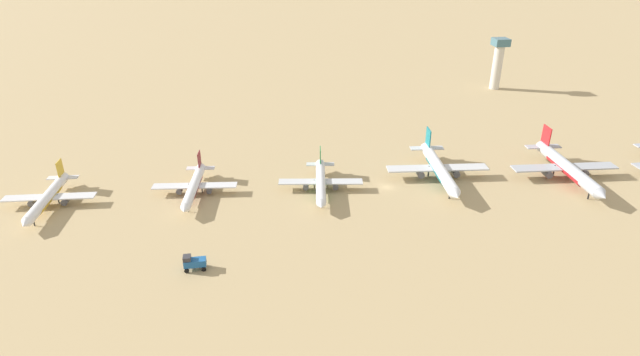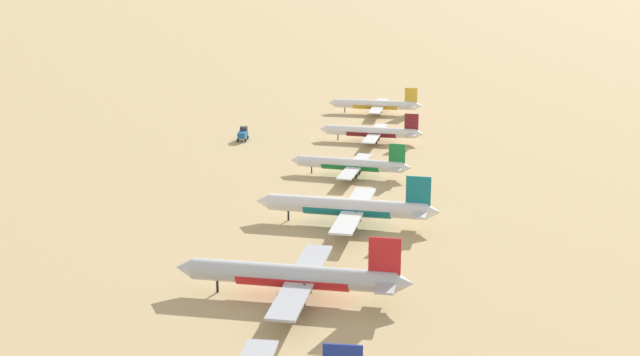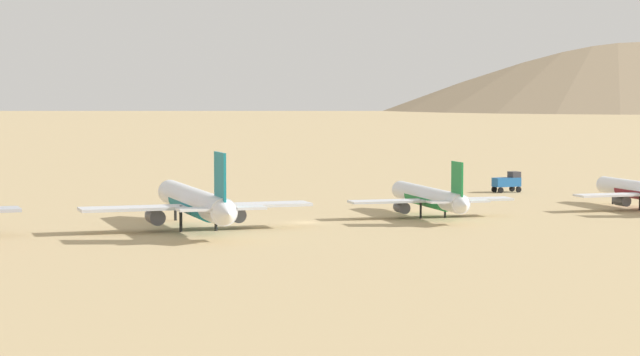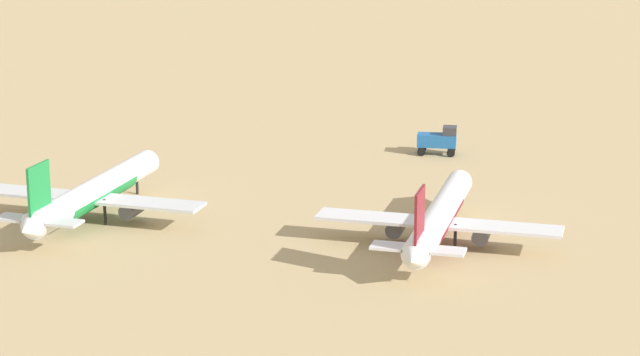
{
  "view_description": "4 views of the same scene",
  "coord_description": "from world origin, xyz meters",
  "px_view_note": "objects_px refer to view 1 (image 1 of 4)",
  "views": [
    {
      "loc": [
        139.27,
        -39.12,
        72.85
      ],
      "look_at": [
        0.83,
        -21.13,
        4.89
      ],
      "focal_mm": 28.73,
      "sensor_mm": 36.0,
      "label": 1
    },
    {
      "loc": [
        -22.56,
        201.91,
        63.05
      ],
      "look_at": [
        5.14,
        0.48,
        5.26
      ],
      "focal_mm": 50.52,
      "sensor_mm": 36.0,
      "label": 2
    },
    {
      "loc": [
        -182.21,
        71.49,
        20.59
      ],
      "look_at": [
        0.54,
        -2.86,
        6.51
      ],
      "focal_mm": 74.39,
      "sensor_mm": 36.0,
      "label": 3
    },
    {
      "loc": [
        -123.85,
        -68.27,
        40.01
      ],
      "look_at": [
        0.07,
        -46.11,
        5.9
      ],
      "focal_mm": 68.63,
      "sensor_mm": 36.0,
      "label": 4
    }
  ],
  "objects_px": {
    "parked_jet_1": "(194,186)",
    "parked_jet_2": "(321,182)",
    "parked_jet_0": "(48,197)",
    "parked_jet_4": "(566,167)",
    "control_tower": "(498,61)",
    "parked_jet_3": "(438,168)",
    "service_truck": "(194,262)"
  },
  "relations": [
    {
      "from": "parked_jet_1",
      "to": "parked_jet_2",
      "type": "xyz_separation_m",
      "value": [
        2.29,
        38.35,
        0.05
      ]
    },
    {
      "from": "parked_jet_0",
      "to": "parked_jet_4",
      "type": "xyz_separation_m",
      "value": [
        1.83,
        159.21,
        0.95
      ]
    },
    {
      "from": "parked_jet_1",
      "to": "control_tower",
      "type": "relative_size",
      "value": 1.26
    },
    {
      "from": "parked_jet_0",
      "to": "parked_jet_3",
      "type": "distance_m",
      "value": 118.35
    },
    {
      "from": "parked_jet_0",
      "to": "control_tower",
      "type": "distance_m",
      "value": 208.01
    },
    {
      "from": "parked_jet_2",
      "to": "parked_jet_3",
      "type": "relative_size",
      "value": 0.79
    },
    {
      "from": "parked_jet_3",
      "to": "control_tower",
      "type": "xyz_separation_m",
      "value": [
        -97.35,
        63.44,
        10.3
      ]
    },
    {
      "from": "parked_jet_0",
      "to": "parked_jet_3",
      "type": "bearing_deg",
      "value": 91.56
    },
    {
      "from": "parked_jet_1",
      "to": "parked_jet_4",
      "type": "relative_size",
      "value": 0.75
    },
    {
      "from": "parked_jet_4",
      "to": "parked_jet_3",
      "type": "bearing_deg",
      "value": -97.04
    },
    {
      "from": "parked_jet_3",
      "to": "parked_jet_4",
      "type": "relative_size",
      "value": 0.96
    },
    {
      "from": "parked_jet_1",
      "to": "parked_jet_4",
      "type": "xyz_separation_m",
      "value": [
        3.95,
        117.86,
        1.03
      ]
    },
    {
      "from": "parked_jet_3",
      "to": "service_truck",
      "type": "relative_size",
      "value": 7.71
    },
    {
      "from": "service_truck",
      "to": "parked_jet_3",
      "type": "bearing_deg",
      "value": 118.39
    },
    {
      "from": "parked_jet_1",
      "to": "control_tower",
      "type": "bearing_deg",
      "value": 125.04
    },
    {
      "from": "parked_jet_1",
      "to": "control_tower",
      "type": "xyz_separation_m",
      "value": [
        -98.45,
        140.4,
        11.16
      ]
    },
    {
      "from": "parked_jet_4",
      "to": "parked_jet_1",
      "type": "bearing_deg",
      "value": -91.92
    },
    {
      "from": "parked_jet_3",
      "to": "service_truck",
      "type": "xyz_separation_m",
      "value": [
        39.83,
        -73.69,
        -1.81
      ]
    },
    {
      "from": "parked_jet_0",
      "to": "parked_jet_2",
      "type": "xyz_separation_m",
      "value": [
        0.17,
        79.7,
        -0.02
      ]
    },
    {
      "from": "parked_jet_0",
      "to": "control_tower",
      "type": "bearing_deg",
      "value": 118.96
    },
    {
      "from": "parked_jet_3",
      "to": "control_tower",
      "type": "distance_m",
      "value": 116.65
    },
    {
      "from": "parked_jet_2",
      "to": "parked_jet_3",
      "type": "xyz_separation_m",
      "value": [
        -3.39,
        38.61,
        0.81
      ]
    },
    {
      "from": "parked_jet_3",
      "to": "parked_jet_4",
      "type": "bearing_deg",
      "value": 82.96
    },
    {
      "from": "parked_jet_2",
      "to": "service_truck",
      "type": "height_order",
      "value": "parked_jet_2"
    },
    {
      "from": "parked_jet_1",
      "to": "parked_jet_2",
      "type": "bearing_deg",
      "value": 86.59
    },
    {
      "from": "parked_jet_2",
      "to": "parked_jet_4",
      "type": "xyz_separation_m",
      "value": [
        1.67,
        79.51,
        0.98
      ]
    },
    {
      "from": "parked_jet_1",
      "to": "service_truck",
      "type": "bearing_deg",
      "value": 4.83
    },
    {
      "from": "parked_jet_3",
      "to": "service_truck",
      "type": "distance_m",
      "value": 83.78
    },
    {
      "from": "parked_jet_1",
      "to": "service_truck",
      "type": "height_order",
      "value": "parked_jet_1"
    },
    {
      "from": "parked_jet_0",
      "to": "parked_jet_2",
      "type": "height_order",
      "value": "parked_jet_0"
    },
    {
      "from": "parked_jet_2",
      "to": "control_tower",
      "type": "bearing_deg",
      "value": 134.63
    },
    {
      "from": "parked_jet_3",
      "to": "parked_jet_0",
      "type": "bearing_deg",
      "value": -88.44
    }
  ]
}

